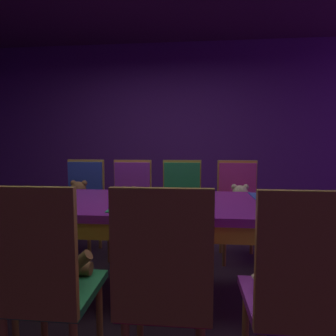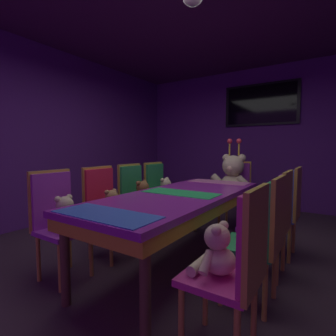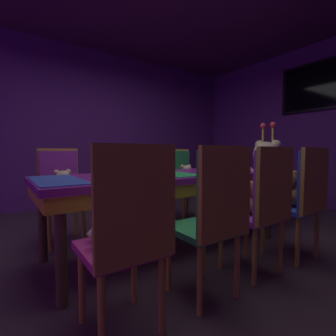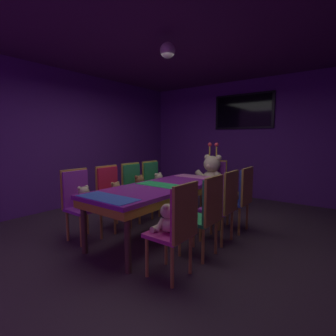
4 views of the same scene
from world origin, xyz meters
name	(u,v)px [view 1 (image 1 of 4)]	position (x,y,z in m)	size (l,w,h in m)	color
ground_plane	(143,296)	(0.00, 0.00, 0.00)	(7.90, 7.90, 0.00)	#3F2D38
wall_right	(171,129)	(2.60, 0.00, 1.40)	(0.12, 6.40, 2.80)	#59267F
banquet_table	(143,212)	(0.00, 0.00, 0.65)	(0.90, 2.34, 0.75)	purple
chair_left_0	(302,283)	(-0.86, -0.81, 0.60)	(0.42, 0.41, 0.98)	purple
teddy_left_0	(289,268)	(-0.71, -0.81, 0.59)	(0.25, 0.33, 0.31)	beige
chair_left_1	(163,275)	(-0.85, -0.25, 0.60)	(0.42, 0.41, 0.98)	red
teddy_left_1	(167,264)	(-0.70, -0.25, 0.58)	(0.24, 0.31, 0.29)	#9E7247
chair_left_2	(40,272)	(-0.86, 0.29, 0.60)	(0.42, 0.41, 0.98)	#268C4C
teddy_left_2	(57,257)	(-0.72, 0.29, 0.60)	(0.27, 0.35, 0.33)	brown
chair_right_0	(238,198)	(0.88, -0.83, 0.60)	(0.42, 0.41, 0.98)	#CC338C
teddy_right_0	(240,202)	(0.73, -0.83, 0.59)	(0.25, 0.32, 0.30)	beige
chair_right_1	(182,197)	(0.88, -0.25, 0.60)	(0.42, 0.41, 0.98)	#268C4C
chair_right_2	(131,197)	(0.86, 0.28, 0.60)	(0.42, 0.41, 0.98)	purple
teddy_right_2	(128,202)	(0.72, 0.28, 0.57)	(0.22, 0.29, 0.27)	olive
chair_right_3	(84,196)	(0.88, 0.81, 0.60)	(0.42, 0.41, 0.98)	#2D47B2
teddy_right_3	(78,198)	(0.74, 0.81, 0.60)	(0.26, 0.34, 0.32)	brown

